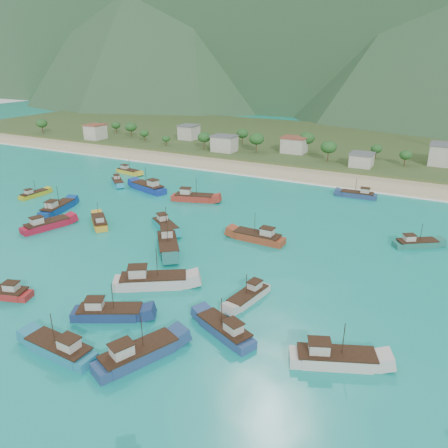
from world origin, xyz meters
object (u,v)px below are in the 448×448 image
at_px(boat_21, 165,226).
at_px(boat_20, 118,182).
at_px(boat_13, 225,331).
at_px(boat_15, 58,208).
at_px(boat_30, 334,359).
at_px(boat_19, 46,225).
at_px(boat_2, 128,172).
at_px(boat_14, 168,245).
at_px(boat_4, 60,349).
at_px(boat_5, 416,244).
at_px(boat_11, 109,313).
at_px(boat_12, 193,198).
at_px(boat_26, 99,222).
at_px(boat_9, 152,281).
at_px(boat_10, 138,355).
at_px(boat_23, 148,188).
at_px(boat_6, 34,195).
at_px(boat_1, 358,195).
at_px(boat_27, 3,293).
at_px(boat_25, 258,237).
at_px(boat_3, 249,297).

bearing_deg(boat_21, boat_20, -90.60).
height_order(boat_13, boat_15, boat_15).
distance_m(boat_21, boat_30, 56.00).
distance_m(boat_19, boat_21, 28.13).
relative_size(boat_2, boat_14, 0.81).
xyz_separation_m(boat_4, boat_5, (39.41, 61.49, -0.18)).
bearing_deg(boat_11, boat_21, 173.26).
bearing_deg(boat_14, boat_20, -77.03).
distance_m(boat_11, boat_12, 59.54).
bearing_deg(boat_5, boat_11, -71.74).
relative_size(boat_26, boat_30, 0.79).
relative_size(boat_9, boat_10, 1.07).
relative_size(boat_5, boat_23, 0.70).
xyz_separation_m(boat_2, boat_12, (35.89, -15.61, 0.25)).
distance_m(boat_4, boat_13, 22.93).
bearing_deg(boat_6, boat_10, -29.16).
relative_size(boat_1, boat_26, 1.09).
relative_size(boat_9, boat_21, 1.24).
height_order(boat_1, boat_21, boat_21).
relative_size(boat_15, boat_27, 1.24).
bearing_deg(boat_26, boat_20, 74.81).
distance_m(boat_1, boat_25, 44.55).
relative_size(boat_11, boat_26, 1.19).
bearing_deg(boat_9, boat_14, 172.01).
relative_size(boat_11, boat_19, 0.95).
bearing_deg(boat_25, boat_23, 67.97).
xyz_separation_m(boat_6, boat_21, (48.49, -3.43, 0.20)).
height_order(boat_5, boat_19, boat_19).
height_order(boat_2, boat_5, boat_2).
bearing_deg(boat_23, boat_2, 70.00).
relative_size(boat_5, boat_21, 0.90).
distance_m(boat_23, boat_26, 29.45).
relative_size(boat_19, boat_30, 0.99).
xyz_separation_m(boat_11, boat_26, (-29.26, 29.75, -0.11)).
distance_m(boat_2, boat_30, 111.11).
distance_m(boat_10, boat_20, 88.92).
height_order(boat_3, boat_9, boat_9).
bearing_deg(boat_1, boat_23, 109.00).
distance_m(boat_15, boat_26, 16.70).
xyz_separation_m(boat_3, boat_21, (-30.72, 20.04, 0.12)).
xyz_separation_m(boat_6, boat_10, (72.52, -44.45, 0.33)).
xyz_separation_m(boat_14, boat_25, (15.09, 12.86, -0.12)).
xyz_separation_m(boat_5, boat_6, (-101.80, -13.11, -0.08)).
bearing_deg(boat_13, boat_19, 96.37).
relative_size(boat_2, boat_5, 1.06).
relative_size(boat_5, boat_15, 0.76).
xyz_separation_m(boat_4, boat_26, (-29.54, 39.77, -0.13)).
bearing_deg(boat_15, boat_10, -47.06).
bearing_deg(boat_23, boat_4, -136.14).
bearing_deg(boat_26, boat_2, 72.44).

